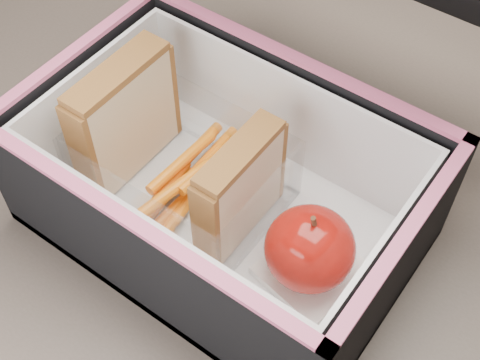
# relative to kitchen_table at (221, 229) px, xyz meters

# --- Properties ---
(kitchen_table) EXTENTS (1.20, 0.80, 0.75)m
(kitchen_table) POSITION_rel_kitchen_table_xyz_m (0.00, 0.00, 0.00)
(kitchen_table) COLOR brown
(kitchen_table) RESTS_ON ground
(lunch_bag) EXTENTS (0.33, 0.36, 0.29)m
(lunch_bag) POSITION_rel_kitchen_table_xyz_m (0.04, -0.04, 0.16)
(lunch_bag) COLOR black
(lunch_bag) RESTS_ON kitchen_table
(plastic_tub) EXTENTS (0.18, 0.13, 0.07)m
(plastic_tub) POSITION_rel_kitchen_table_xyz_m (-0.01, -0.04, 0.14)
(plastic_tub) COLOR white
(plastic_tub) RESTS_ON lunch_bag
(sandwich_left) EXTENTS (0.03, 0.11, 0.12)m
(sandwich_left) POSITION_rel_kitchen_table_xyz_m (-0.07, -0.04, 0.17)
(sandwich_left) COLOR #D1B38B
(sandwich_left) RESTS_ON plastic_tub
(sandwich_right) EXTENTS (0.03, 0.09, 0.10)m
(sandwich_right) POSITION_rel_kitchen_table_xyz_m (0.06, -0.04, 0.16)
(sandwich_right) COLOR #D1B38B
(sandwich_right) RESTS_ON plastic_tub
(carrot_sticks) EXTENTS (0.05, 0.15, 0.03)m
(carrot_sticks) POSITION_rel_kitchen_table_xyz_m (-0.00, -0.04, 0.12)
(carrot_sticks) COLOR orange
(carrot_sticks) RESTS_ON plastic_tub
(paper_napkin) EXTENTS (0.09, 0.09, 0.01)m
(paper_napkin) POSITION_rel_kitchen_table_xyz_m (0.13, -0.05, 0.11)
(paper_napkin) COLOR white
(paper_napkin) RESTS_ON lunch_bag
(red_apple) EXTENTS (0.10, 0.10, 0.08)m
(red_apple) POSITION_rel_kitchen_table_xyz_m (0.13, -0.05, 0.15)
(red_apple) COLOR maroon
(red_apple) RESTS_ON paper_napkin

